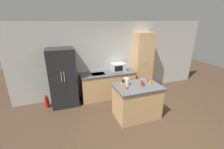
% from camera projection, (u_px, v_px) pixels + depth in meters
% --- Properties ---
extents(ground_plane, '(14.00, 14.00, 0.00)m').
position_uv_depth(ground_plane, '(149.00, 127.00, 3.89)').
color(ground_plane, '#423021').
extents(wall_back, '(7.20, 0.06, 2.60)m').
position_uv_depth(wall_back, '(117.00, 58.00, 5.52)').
color(wall_back, '#B2B2AD').
rests_on(wall_back, ground_plane).
extents(refrigerator, '(0.81, 0.72, 1.85)m').
position_uv_depth(refrigerator, '(63.00, 78.00, 4.69)').
color(refrigerator, black).
rests_on(refrigerator, ground_plane).
extents(back_counter, '(1.92, 0.67, 0.91)m').
position_uv_depth(back_counter, '(108.00, 85.00, 5.35)').
color(back_counter, tan).
rests_on(back_counter, ground_plane).
extents(pantry_cabinet, '(0.67, 0.52, 2.24)m').
position_uv_depth(pantry_cabinet, '(142.00, 63.00, 5.62)').
color(pantry_cabinet, tan).
rests_on(pantry_cabinet, ground_plane).
extents(kitchen_island, '(1.26, 0.87, 0.95)m').
position_uv_depth(kitchen_island, '(137.00, 101.00, 4.23)').
color(kitchen_island, tan).
rests_on(kitchen_island, ground_plane).
extents(microwave, '(0.49, 0.39, 0.27)m').
position_uv_depth(microwave, '(118.00, 67.00, 5.38)').
color(microwave, '#B2B5B7').
rests_on(microwave, back_counter).
extents(knife_block, '(0.11, 0.09, 0.29)m').
position_uv_depth(knife_block, '(124.00, 86.00, 3.80)').
color(knife_block, tan).
rests_on(knife_block, kitchen_island).
extents(spice_bottle_tall_dark, '(0.06, 0.06, 0.13)m').
position_uv_depth(spice_bottle_tall_dark, '(143.00, 84.00, 4.03)').
color(spice_bottle_tall_dark, '#563319').
rests_on(spice_bottle_tall_dark, kitchen_island).
extents(spice_bottle_short_red, '(0.05, 0.05, 0.14)m').
position_uv_depth(spice_bottle_short_red, '(142.00, 82.00, 4.13)').
color(spice_bottle_short_red, '#B2281E').
rests_on(spice_bottle_short_red, kitchen_island).
extents(spice_bottle_amber_oil, '(0.06, 0.06, 0.16)m').
position_uv_depth(spice_bottle_amber_oil, '(150.00, 81.00, 4.18)').
color(spice_bottle_amber_oil, gold).
rests_on(spice_bottle_amber_oil, kitchen_island).
extents(spice_bottle_green_herb, '(0.04, 0.04, 0.11)m').
position_uv_depth(spice_bottle_green_herb, '(142.00, 81.00, 4.26)').
color(spice_bottle_green_herb, '#B2281E').
rests_on(spice_bottle_green_herb, kitchen_island).
extents(spice_bottle_pale_salt, '(0.05, 0.05, 0.11)m').
position_uv_depth(spice_bottle_pale_salt, '(148.00, 80.00, 4.33)').
color(spice_bottle_pale_salt, '#B2281E').
rests_on(spice_bottle_pale_salt, kitchen_island).
extents(kettle, '(0.14, 0.14, 0.24)m').
position_uv_depth(kettle, '(126.00, 82.00, 4.04)').
color(kettle, white).
rests_on(kettle, kitchen_island).
extents(fire_extinguisher, '(0.12, 0.12, 0.41)m').
position_uv_depth(fire_extinguisher, '(47.00, 102.00, 4.75)').
color(fire_extinguisher, red).
rests_on(fire_extinguisher, ground_plane).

